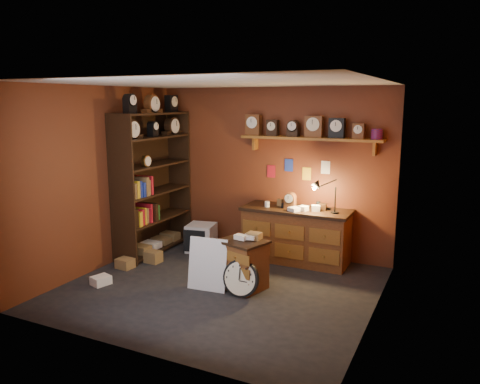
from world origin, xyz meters
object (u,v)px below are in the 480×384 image
at_px(workbench, 296,232).
at_px(big_round_clock, 241,278).
at_px(low_cabinet, 243,262).
at_px(shelving_unit, 151,177).

height_order(workbench, big_round_clock, workbench).
relative_size(workbench, low_cabinet, 2.23).
xyz_separation_m(shelving_unit, low_cabinet, (2.07, -0.84, -0.89)).
height_order(shelving_unit, workbench, shelving_unit).
relative_size(shelving_unit, workbench, 1.54).
height_order(workbench, low_cabinet, workbench).
bearing_deg(low_cabinet, big_round_clock, -53.30).
relative_size(shelving_unit, low_cabinet, 3.42).
bearing_deg(low_cabinet, shelving_unit, 175.11).
bearing_deg(workbench, low_cabinet, -102.13).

